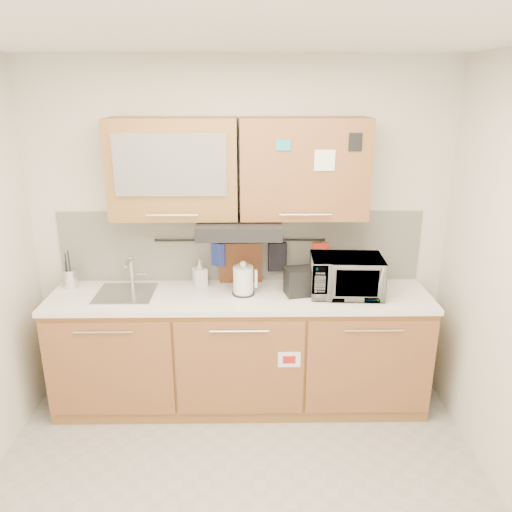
{
  "coord_description": "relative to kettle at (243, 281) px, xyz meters",
  "views": [
    {
      "loc": [
        0.08,
        -2.23,
        2.37
      ],
      "look_at": [
        0.12,
        1.05,
        1.27
      ],
      "focal_mm": 35.0,
      "sensor_mm": 36.0,
      "label": 1
    }
  ],
  "objects": [
    {
      "name": "ceiling",
      "position": [
        -0.03,
        -1.19,
        1.58
      ],
      "size": [
        3.2,
        3.2,
        0.0
      ],
      "primitive_type": "plane",
      "rotation": [
        3.14,
        0.0,
        0.0
      ],
      "color": "white",
      "rests_on": "wall_back"
    },
    {
      "name": "wall_back",
      "position": [
        -0.03,
        0.31,
        0.28
      ],
      "size": [
        3.2,
        0.0,
        3.2
      ],
      "primitive_type": "plane",
      "rotation": [
        1.57,
        0.0,
        0.0
      ],
      "color": "silver",
      "rests_on": "ground"
    },
    {
      "name": "base_cabinet",
      "position": [
        -0.03,
        -0.0,
        -0.62
      ],
      "size": [
        2.8,
        0.64,
        0.88
      ],
      "color": "#936134",
      "rests_on": "floor"
    },
    {
      "name": "countertop",
      "position": [
        -0.03,
        -0.0,
        -0.12
      ],
      "size": [
        2.82,
        0.62,
        0.04
      ],
      "primitive_type": "cube",
      "color": "white",
      "rests_on": "base_cabinet"
    },
    {
      "name": "backsplash",
      "position": [
        -0.03,
        0.29,
        0.18
      ],
      "size": [
        2.8,
        0.02,
        0.56
      ],
      "primitive_type": "cube",
      "color": "silver",
      "rests_on": "countertop"
    },
    {
      "name": "upper_cabinets",
      "position": [
        -0.03,
        0.13,
        0.81
      ],
      "size": [
        1.82,
        0.37,
        0.7
      ],
      "color": "#936134",
      "rests_on": "wall_back"
    },
    {
      "name": "range_hood",
      "position": [
        -0.03,
        0.06,
        0.4
      ],
      "size": [
        0.6,
        0.46,
        0.1
      ],
      "primitive_type": "cube",
      "color": "black",
      "rests_on": "upper_cabinets"
    },
    {
      "name": "sink",
      "position": [
        -0.88,
        0.01,
        -0.1
      ],
      "size": [
        0.42,
        0.4,
        0.26
      ],
      "color": "silver",
      "rests_on": "countertop"
    },
    {
      "name": "utensil_rail",
      "position": [
        -0.03,
        0.26,
        0.24
      ],
      "size": [
        1.3,
        0.02,
        0.02
      ],
      "primitive_type": "cylinder",
      "rotation": [
        0.0,
        1.57,
        0.0
      ],
      "color": "black",
      "rests_on": "backsplash"
    },
    {
      "name": "utensil_crock",
      "position": [
        -1.33,
        0.15,
        -0.03
      ],
      "size": [
        0.12,
        0.12,
        0.29
      ],
      "rotation": [
        0.0,
        0.0,
        0.0
      ],
      "color": "silver",
      "rests_on": "countertop"
    },
    {
      "name": "kettle",
      "position": [
        0.0,
        0.0,
        0.0
      ],
      "size": [
        0.19,
        0.17,
        0.26
      ],
      "rotation": [
        0.0,
        0.0,
        0.13
      ],
      "color": "silver",
      "rests_on": "countertop"
    },
    {
      "name": "toaster",
      "position": [
        0.44,
        -0.01,
        0.0
      ],
      "size": [
        0.29,
        0.21,
        0.2
      ],
      "rotation": [
        0.0,
        0.0,
        0.21
      ],
      "color": "black",
      "rests_on": "countertop"
    },
    {
      "name": "microwave",
      "position": [
        0.75,
        -0.01,
        0.04
      ],
      "size": [
        0.54,
        0.38,
        0.29
      ],
      "primitive_type": "imported",
      "rotation": [
        0.0,
        0.0,
        -0.05
      ],
      "color": "#999999",
      "rests_on": "countertop"
    },
    {
      "name": "soap_bottle",
      "position": [
        -0.34,
        0.17,
        0.0
      ],
      "size": [
        0.12,
        0.13,
        0.21
      ],
      "primitive_type": "imported",
      "rotation": [
        0.0,
        0.0,
        0.37
      ],
      "color": "#999999",
      "rests_on": "countertop"
    },
    {
      "name": "cutting_board",
      "position": [
        -0.02,
        0.24,
        0.01
      ],
      "size": [
        0.33,
        0.04,
        0.41
      ],
      "primitive_type": "cube",
      "rotation": [
        0.0,
        0.0,
        0.04
      ],
      "color": "brown",
      "rests_on": "utensil_rail"
    },
    {
      "name": "oven_mitt",
      "position": [
        -0.19,
        0.24,
        0.13
      ],
      "size": [
        0.11,
        0.06,
        0.18
      ],
      "primitive_type": "cube",
      "rotation": [
        0.0,
        0.0,
        -0.32
      ],
      "color": "navy",
      "rests_on": "utensil_rail"
    },
    {
      "name": "dark_pouch",
      "position": [
        0.26,
        0.24,
        0.11
      ],
      "size": [
        0.15,
        0.06,
        0.22
      ],
      "primitive_type": "cube",
      "rotation": [
        0.0,
        0.0,
        0.17
      ],
      "color": "black",
      "rests_on": "utensil_rail"
    },
    {
      "name": "pot_holder",
      "position": [
        0.59,
        0.24,
        0.14
      ],
      "size": [
        0.13,
        0.03,
        0.16
      ],
      "primitive_type": "cube",
      "rotation": [
        0.0,
        0.0,
        0.07
      ],
      "color": "red",
      "rests_on": "utensil_rail"
    }
  ]
}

